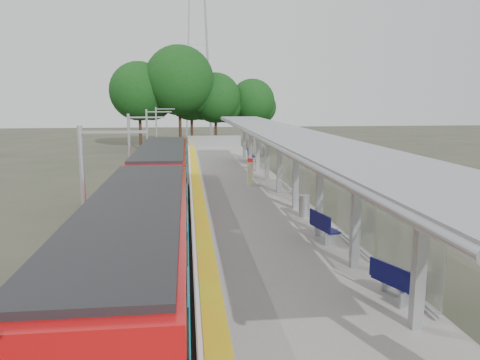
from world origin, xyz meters
name	(u,v)px	position (x,y,z in m)	size (l,w,h in m)	color
trackbed	(165,203)	(-4.50, 20.00, 0.12)	(3.00, 70.00, 0.24)	#59544C
platform	(240,195)	(0.00, 20.00, 0.50)	(6.00, 50.00, 1.00)	gray
tactile_strip	(197,187)	(-2.55, 20.00, 1.01)	(0.60, 50.00, 0.02)	gold
end_fence	(215,141)	(0.00, 44.95, 1.60)	(6.00, 0.10, 1.20)	#9EA0A5
train	(154,201)	(-4.50, 11.56, 2.05)	(2.74, 27.60, 3.62)	black
canopy	(279,138)	(1.61, 16.19, 4.20)	(3.27, 38.00, 3.66)	#9EA0A5
pylon	(197,21)	(-1.00, 73.00, 19.00)	(8.00, 4.00, 38.00)	#9EA0A5
tree_cluster	(188,90)	(-2.87, 53.42, 7.36)	(21.32, 10.79, 12.85)	#382316
catenary_masts	(131,159)	(-6.22, 19.00, 2.91)	(2.08, 48.16, 5.40)	#9EA0A5
bench_near	(393,281)	(2.16, 3.58, 1.50)	(0.93, 1.45, 0.95)	#0E0F49
bench_mid	(323,226)	(1.83, 8.85, 1.55)	(0.78, 1.60, 1.05)	#0E0F49
bench_far	(250,155)	(2.17, 31.36, 1.58)	(0.52, 1.62, 1.10)	#0E0F49
info_pillar_far	(250,173)	(0.70, 20.52, 1.71)	(0.37, 0.37, 1.64)	beige
litter_bin	(304,206)	(2.04, 12.43, 1.49)	(0.48, 0.48, 0.98)	#9EA0A5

